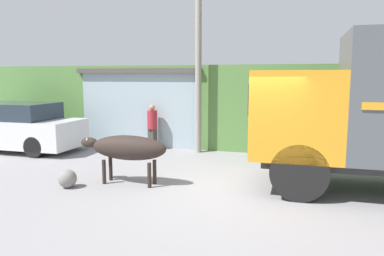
{
  "coord_description": "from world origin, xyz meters",
  "views": [
    {
      "loc": [
        1.14,
        -8.09,
        2.51
      ],
      "look_at": [
        -1.23,
        0.16,
        1.32
      ],
      "focal_mm": 35.0,
      "sensor_mm": 36.0,
      "label": 1
    }
  ],
  "objects_px": {
    "pedestrian_on_hill": "(152,125)",
    "utility_pole": "(198,49)",
    "brown_cow": "(127,148)",
    "parked_suv": "(15,127)",
    "roadside_rock": "(68,179)"
  },
  "relations": [
    {
      "from": "pedestrian_on_hill",
      "to": "roadside_rock",
      "type": "bearing_deg",
      "value": 115.74
    },
    {
      "from": "pedestrian_on_hill",
      "to": "utility_pole",
      "type": "bearing_deg",
      "value": -153.63
    },
    {
      "from": "pedestrian_on_hill",
      "to": "roadside_rock",
      "type": "distance_m",
      "value": 4.77
    },
    {
      "from": "brown_cow",
      "to": "parked_suv",
      "type": "bearing_deg",
      "value": 155.06
    },
    {
      "from": "brown_cow",
      "to": "pedestrian_on_hill",
      "type": "distance_m",
      "value": 4.18
    },
    {
      "from": "brown_cow",
      "to": "pedestrian_on_hill",
      "type": "relative_size",
      "value": 1.4
    },
    {
      "from": "pedestrian_on_hill",
      "to": "roadside_rock",
      "type": "relative_size",
      "value": 3.73
    },
    {
      "from": "utility_pole",
      "to": "roadside_rock",
      "type": "bearing_deg",
      "value": -111.05
    },
    {
      "from": "brown_cow",
      "to": "pedestrian_on_hill",
      "type": "bearing_deg",
      "value": 104.63
    },
    {
      "from": "brown_cow",
      "to": "parked_suv",
      "type": "xyz_separation_m",
      "value": [
        -5.44,
        2.6,
        -0.06
      ]
    },
    {
      "from": "parked_suv",
      "to": "roadside_rock",
      "type": "bearing_deg",
      "value": -37.37
    },
    {
      "from": "utility_pole",
      "to": "roadside_rock",
      "type": "distance_m",
      "value": 5.93
    },
    {
      "from": "pedestrian_on_hill",
      "to": "utility_pole",
      "type": "height_order",
      "value": "utility_pole"
    },
    {
      "from": "brown_cow",
      "to": "roadside_rock",
      "type": "xyz_separation_m",
      "value": [
        -1.17,
        -0.67,
        -0.64
      ]
    },
    {
      "from": "utility_pole",
      "to": "roadside_rock",
      "type": "relative_size",
      "value": 15.61
    }
  ]
}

